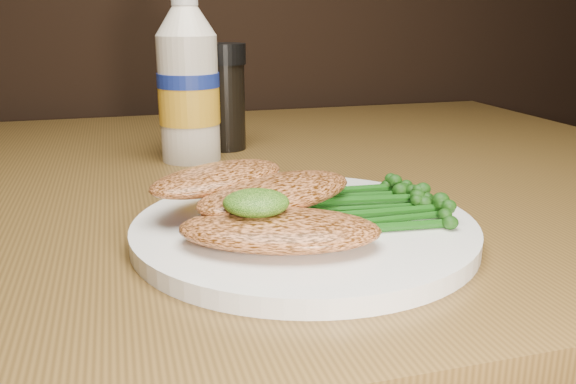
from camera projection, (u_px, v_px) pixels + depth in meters
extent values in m
cylinder|color=white|center=(304.00, 229.00, 0.46)|extent=(0.26, 0.26, 0.01)
ellipsoid|color=#CB7440|center=(279.00, 229.00, 0.41)|extent=(0.16, 0.12, 0.02)
ellipsoid|color=#CB7440|center=(277.00, 193.00, 0.46)|extent=(0.16, 0.13, 0.02)
ellipsoid|color=#CB7440|center=(218.00, 178.00, 0.48)|extent=(0.14, 0.12, 0.02)
ellipsoid|color=black|center=(256.00, 203.00, 0.41)|extent=(0.06, 0.05, 0.02)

